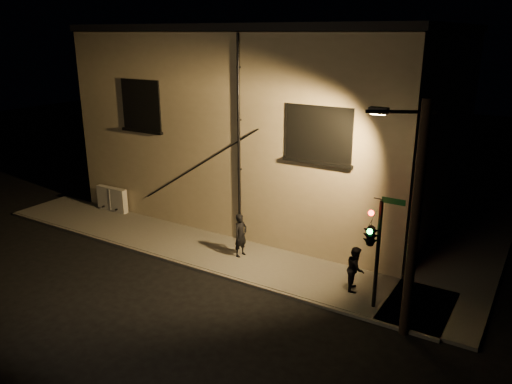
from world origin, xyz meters
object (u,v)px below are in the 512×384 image
Objects in this scene: utility_cabinet at (112,199)px; streetlamp_pole at (412,215)px; pedestrian_a at (241,235)px; traffic_signal at (371,234)px; pedestrian_b at (356,268)px.

utility_cabinet is 15.52m from streetlamp_pole.
traffic_signal reaches higher than pedestrian_a.
utility_cabinet is 0.48× the size of traffic_signal.
streetlamp_pole is (2.02, -1.45, 2.78)m from pedestrian_b.
streetlamp_pole reaches higher than pedestrian_b.
pedestrian_b is at bearing 144.21° from streetlamp_pole.
pedestrian_b is at bearing -83.56° from pedestrian_a.
traffic_signal reaches higher than pedestrian_b.
traffic_signal is at bearing -158.36° from pedestrian_b.
streetlamp_pole is at bearing -10.36° from utility_cabinet.
streetlamp_pole is (6.78, -1.68, 2.70)m from pedestrian_a.
pedestrian_a is 7.49m from streetlamp_pole.
streetlamp_pole reaches higher than pedestrian_a.
utility_cabinet is 13.98m from traffic_signal.
pedestrian_b is 0.42× the size of traffic_signal.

